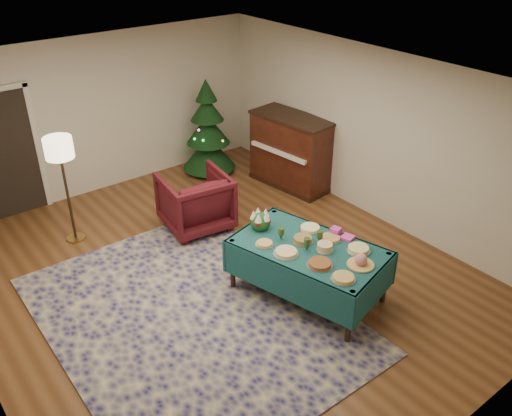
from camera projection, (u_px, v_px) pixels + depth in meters
room_shell at (214, 190)px, 6.83m from camera, size 7.00×7.00×7.00m
doorway at (5, 153)px, 8.49m from camera, size 1.08×0.04×2.16m
rug at (191, 314)px, 6.78m from camera, size 3.24×4.23×0.02m
buffet_table at (308, 256)px, 6.86m from camera, size 1.58×2.14×0.75m
platter_0 at (343, 278)px, 6.19m from camera, size 0.29×0.29×0.05m
platter_1 at (361, 261)px, 6.41m from camera, size 0.33×0.33×0.16m
platter_2 at (358, 249)px, 6.69m from camera, size 0.30×0.30×0.06m
platter_3 at (320, 264)px, 6.43m from camera, size 0.32×0.32×0.05m
platter_4 at (325, 247)px, 6.69m from camera, size 0.23×0.23×0.10m
platter_5 at (331, 238)px, 6.93m from camera, size 0.28×0.28×0.04m
platter_6 at (286, 252)px, 6.64m from camera, size 0.32×0.32×0.05m
platter_7 at (303, 240)px, 6.87m from camera, size 0.28×0.28×0.07m
platter_8 at (310, 228)px, 7.15m from camera, size 0.29×0.29×0.04m
platter_9 at (265, 244)px, 6.82m from camera, size 0.23×0.23×0.04m
goblet_0 at (281, 233)px, 6.89m from camera, size 0.08×0.08×0.17m
goblet_1 at (320, 237)px, 6.82m from camera, size 0.08×0.08×0.17m
goblet_2 at (307, 244)px, 6.68m from camera, size 0.08×0.08×0.17m
napkin_stack at (348, 238)px, 6.94m from camera, size 0.18×0.18×0.04m
gift_box at (336, 231)px, 7.01m from camera, size 0.15×0.15×0.10m
centerpiece at (260, 220)px, 7.11m from camera, size 0.27×0.27×0.31m
armchair at (195, 199)px, 8.40m from camera, size 1.09×1.04×1.01m
floor_lamp at (60, 154)px, 7.64m from camera, size 0.40×0.40×1.67m
christmas_tree at (208, 131)px, 10.05m from camera, size 1.01×1.01×1.80m
piano at (291, 152)px, 9.65m from camera, size 0.87×1.58×1.31m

